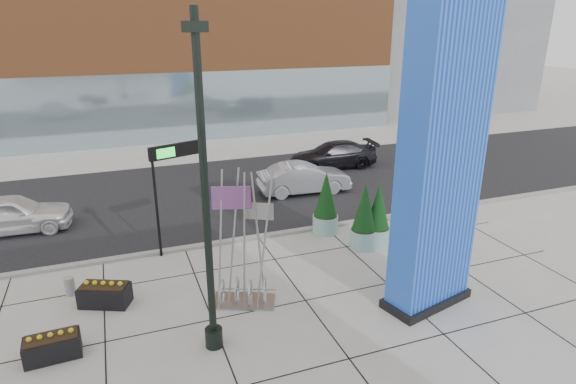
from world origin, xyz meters
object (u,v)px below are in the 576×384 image
object	(u,v)px
concrete_bollard	(70,286)
overhead_street_sign	(173,162)
public_art_sculpture	(243,270)
car_silver_mid	(304,178)
lamp_post	(207,226)
car_white_west	(11,214)
blue_pylon	(441,162)

from	to	relation	value
concrete_bollard	overhead_street_sign	bearing A→B (deg)	25.36
public_art_sculpture	car_silver_mid	bearing A→B (deg)	79.69
car_silver_mid	overhead_street_sign	bearing A→B (deg)	127.05
lamp_post	car_white_west	size ratio (longest dim) A/B	1.84
blue_pylon	car_white_west	world-z (taller)	blue_pylon
lamp_post	car_silver_mid	bearing A→B (deg)	56.68
public_art_sculpture	car_white_west	xyz separation A→B (m)	(-7.63, 8.62, -0.35)
concrete_bollard	car_silver_mid	distance (m)	12.65
overhead_street_sign	car_white_west	distance (m)	8.16
overhead_street_sign	car_white_west	size ratio (longest dim) A/B	0.89
lamp_post	overhead_street_sign	distance (m)	6.01
car_white_west	car_silver_mid	size ratio (longest dim) A/B	1.00
overhead_street_sign	car_white_west	bearing A→B (deg)	126.56
concrete_bollard	overhead_street_sign	xyz separation A→B (m)	(3.79, 1.80, 3.30)
public_art_sculpture	blue_pylon	bearing A→B (deg)	1.98
public_art_sculpture	concrete_bollard	xyz separation A→B (m)	(-5.15, 2.42, -0.84)
public_art_sculpture	car_white_west	world-z (taller)	public_art_sculpture
car_white_west	lamp_post	bearing A→B (deg)	-145.87
concrete_bollard	car_white_west	world-z (taller)	car_white_west
overhead_street_sign	car_white_west	world-z (taller)	overhead_street_sign
concrete_bollard	overhead_street_sign	size ratio (longest dim) A/B	0.15
blue_pylon	concrete_bollard	xyz separation A→B (m)	(-10.53, 4.40, -4.28)
overhead_street_sign	car_silver_mid	xyz separation A→B (m)	(7.05, 4.70, -2.83)
lamp_post	blue_pylon	bearing A→B (deg)	-1.60
concrete_bollard	car_silver_mid	size ratio (longest dim) A/B	0.13
lamp_post	car_white_west	xyz separation A→B (m)	(-6.28, 10.42, -2.75)
concrete_bollard	car_white_west	size ratio (longest dim) A/B	0.13
public_art_sculpture	concrete_bollard	bearing A→B (deg)	177.04
blue_pylon	overhead_street_sign	world-z (taller)	blue_pylon
car_white_west	concrete_bollard	bearing A→B (deg)	-155.16
public_art_sculpture	concrete_bollard	distance (m)	5.75
blue_pylon	public_art_sculpture	bearing A→B (deg)	145.61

